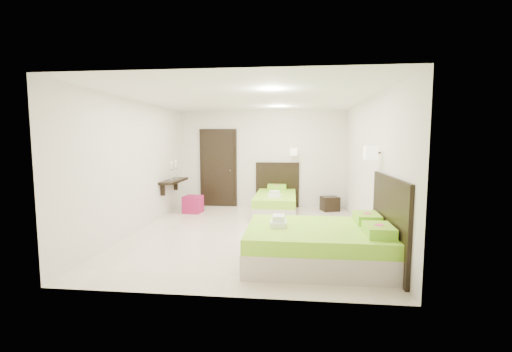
# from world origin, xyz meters

# --- Properties ---
(floor) EXTENTS (5.50, 5.50, 0.00)m
(floor) POSITION_xyz_m (0.00, 0.00, 0.00)
(floor) COLOR beige
(floor) RESTS_ON ground
(bed_single) EXTENTS (1.17, 1.95, 1.61)m
(bed_single) POSITION_xyz_m (0.43, 1.85, 0.29)
(bed_single) COLOR beige
(bed_single) RESTS_ON ground
(bed_double) EXTENTS (2.09, 1.77, 1.72)m
(bed_double) POSITION_xyz_m (1.29, -1.51, 0.31)
(bed_double) COLOR beige
(bed_double) RESTS_ON ground
(nightstand) EXTENTS (0.51, 0.48, 0.37)m
(nightstand) POSITION_xyz_m (1.80, 2.36, 0.18)
(nightstand) COLOR black
(nightstand) RESTS_ON ground
(ottoman) EXTENTS (0.47, 0.47, 0.43)m
(ottoman) POSITION_xyz_m (-1.65, 1.76, 0.21)
(ottoman) COLOR maroon
(ottoman) RESTS_ON ground
(door) EXTENTS (1.02, 0.15, 2.14)m
(door) POSITION_xyz_m (-1.20, 2.70, 1.05)
(door) COLOR black
(door) RESTS_ON ground
(console_shelf) EXTENTS (0.35, 1.20, 0.78)m
(console_shelf) POSITION_xyz_m (-2.08, 1.60, 0.82)
(console_shelf) COLOR black
(console_shelf) RESTS_ON ground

